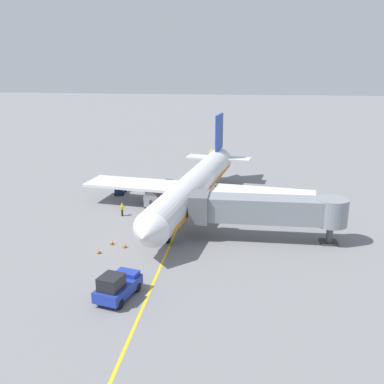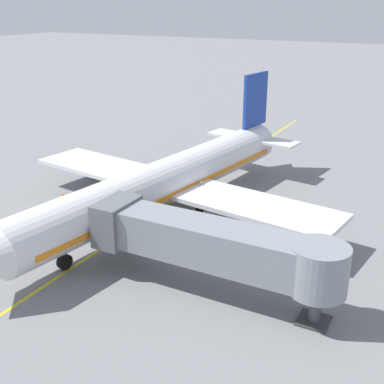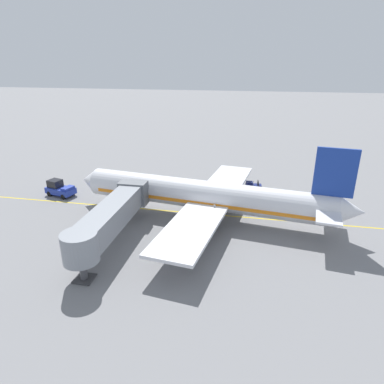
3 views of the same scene
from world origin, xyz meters
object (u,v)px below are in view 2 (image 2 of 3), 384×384
object	(u,v)px
baggage_cart_second_in_train	(149,178)
baggage_cart_third_in_train	(165,170)
parked_airliner	(167,181)
ground_crew_wing_walker	(63,201)
baggage_cart_front	(128,185)
safety_cone_nose_right	(3,262)
baggage_tug_trailing	(116,197)
jet_bridge	(212,244)
baggage_tug_lead	(102,170)

from	to	relation	value
baggage_cart_second_in_train	baggage_cart_third_in_train	xyz separation A→B (m)	(-0.12, -2.81, 0.00)
parked_airliner	baggage_cart_second_in_train	bearing A→B (deg)	-44.71
ground_crew_wing_walker	parked_airliner	bearing A→B (deg)	-157.70
baggage_cart_front	baggage_cart_second_in_train	distance (m)	2.73
baggage_cart_front	safety_cone_nose_right	xyz separation A→B (m)	(-0.27, 15.72, -0.66)
safety_cone_nose_right	baggage_tug_trailing	bearing A→B (deg)	-91.36
baggage_tug_trailing	ground_crew_wing_walker	world-z (taller)	ground_crew_wing_walker
jet_bridge	safety_cone_nose_right	world-z (taller)	jet_bridge
baggage_cart_second_in_train	safety_cone_nose_right	distance (m)	18.36
ground_crew_wing_walker	jet_bridge	bearing A→B (deg)	161.92
jet_bridge	baggage_cart_second_in_train	size ratio (longest dim) A/B	5.62
jet_bridge	baggage_cart_second_in_train	xyz separation A→B (m)	(14.03, -14.48, -2.51)
baggage_tug_lead	baggage_tug_trailing	bearing A→B (deg)	136.54
baggage_tug_trailing	baggage_cart_third_in_train	bearing A→B (deg)	-92.21
jet_bridge	baggage_tug_lead	world-z (taller)	jet_bridge
baggage_cart_second_in_train	baggage_tug_trailing	bearing A→B (deg)	87.91
jet_bridge	baggage_tug_trailing	bearing A→B (deg)	-32.89
baggage_cart_second_in_train	safety_cone_nose_right	size ratio (longest dim) A/B	4.99
baggage_cart_second_in_train	baggage_cart_front	bearing A→B (deg)	73.52
baggage_cart_second_in_train	ground_crew_wing_walker	bearing A→B (deg)	68.65
baggage_tug_trailing	safety_cone_nose_right	xyz separation A→B (m)	(0.31, 13.06, -0.42)
jet_bridge	ground_crew_wing_walker	distance (m)	18.54
baggage_tug_trailing	baggage_cart_second_in_train	bearing A→B (deg)	-92.09
baggage_cart_front	safety_cone_nose_right	distance (m)	15.74
baggage_cart_second_in_train	safety_cone_nose_right	bearing A→B (deg)	88.43
parked_airliner	baggage_tug_lead	xyz separation A→B (m)	(11.57, -5.72, -2.47)
baggage_tug_trailing	baggage_cart_front	size ratio (longest dim) A/B	0.92
parked_airliner	baggage_cart_front	bearing A→B (deg)	-23.23
baggage_tug_lead	baggage_cart_third_in_train	xyz separation A→B (m)	(-6.42, -2.30, 0.24)
baggage_tug_lead	baggage_tug_trailing	distance (m)	8.42
baggage_tug_trailing	baggage_tug_lead	bearing A→B (deg)	-43.46
jet_bridge	baggage_tug_lead	distance (m)	25.42
parked_airliner	baggage_tug_lead	bearing A→B (deg)	-26.31
baggage_cart_second_in_train	jet_bridge	bearing A→B (deg)	134.10
baggage_tug_lead	ground_crew_wing_walker	distance (m)	9.73
baggage_cart_third_in_train	safety_cone_nose_right	bearing A→B (deg)	88.31
jet_bridge	baggage_cart_front	bearing A→B (deg)	-38.70
jet_bridge	baggage_cart_second_in_train	bearing A→B (deg)	-45.90
baggage_cart_second_in_train	safety_cone_nose_right	xyz separation A→B (m)	(0.50, 18.34, -0.66)
jet_bridge	baggage_tug_trailing	distance (m)	17.16
baggage_cart_front	baggage_tug_trailing	bearing A→B (deg)	102.34
baggage_cart_second_in_train	baggage_cart_third_in_train	size ratio (longest dim) A/B	1.00
parked_airliner	safety_cone_nose_right	distance (m)	14.63
baggage_cart_front	baggage_tug_lead	bearing A→B (deg)	-29.50
parked_airliner	ground_crew_wing_walker	distance (m)	9.66
parked_airliner	baggage_tug_trailing	world-z (taller)	parked_airliner
ground_crew_wing_walker	safety_cone_nose_right	world-z (taller)	ground_crew_wing_walker
baggage_tug_trailing	safety_cone_nose_right	bearing A→B (deg)	88.64
baggage_cart_front	baggage_cart_third_in_train	size ratio (longest dim) A/B	1.00
baggage_tug_trailing	baggage_cart_third_in_train	world-z (taller)	baggage_tug_trailing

